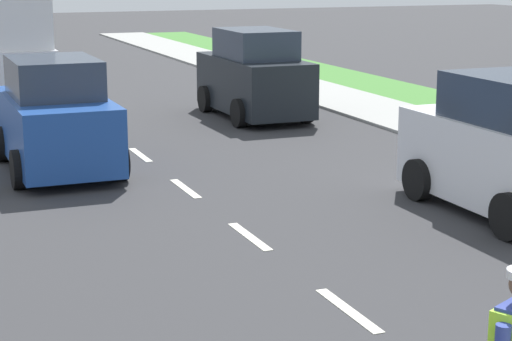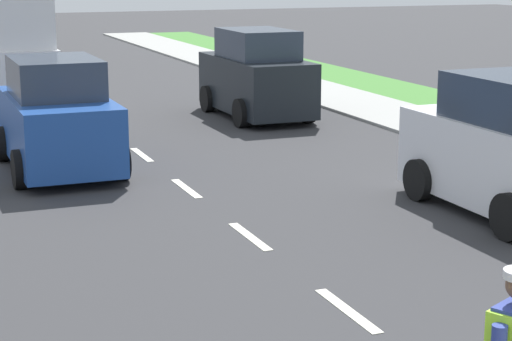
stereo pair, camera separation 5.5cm
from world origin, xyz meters
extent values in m
plane|color=#333335|center=(0.00, 21.00, 0.00)|extent=(96.00, 96.00, 0.00)
cube|color=silver|center=(0.00, 5.70, 0.01)|extent=(0.14, 1.40, 0.01)
cube|color=silver|center=(0.00, 8.70, 0.01)|extent=(0.14, 1.40, 0.01)
cube|color=silver|center=(0.00, 11.70, 0.01)|extent=(0.14, 1.40, 0.01)
cube|color=silver|center=(0.00, 14.70, 0.01)|extent=(0.14, 1.40, 0.01)
cube|color=silver|center=(0.00, 17.70, 0.01)|extent=(0.14, 1.40, 0.01)
cube|color=silver|center=(0.00, 20.70, 0.01)|extent=(0.14, 1.40, 0.01)
cube|color=silver|center=(0.00, 23.70, 0.01)|extent=(0.14, 1.40, 0.01)
cube|color=silver|center=(0.00, 26.70, 0.01)|extent=(0.14, 1.40, 0.01)
cube|color=silver|center=(0.00, 29.70, 0.01)|extent=(0.14, 1.40, 0.01)
cube|color=silver|center=(0.00, 32.70, 0.01)|extent=(0.14, 1.40, 0.01)
cube|color=silver|center=(0.00, 35.70, 0.01)|extent=(0.14, 1.40, 0.01)
cube|color=silver|center=(0.00, 38.70, 0.01)|extent=(0.14, 1.40, 0.01)
cube|color=silver|center=(-1.75, 21.30, 0.96)|extent=(1.90, 4.60, 1.56)
cube|color=#2D3847|center=(-1.75, 22.10, 2.09)|extent=(1.67, 1.61, 0.70)
cube|color=silver|center=(-1.75, 20.49, 2.64)|extent=(1.81, 2.53, 1.80)
cylinder|color=black|center=(-0.78, 19.87, 0.34)|extent=(0.22, 0.68, 0.68)
cylinder|color=black|center=(-0.78, 22.72, 0.34)|extent=(0.22, 0.68, 0.68)
cube|color=silver|center=(4.12, 8.40, 0.81)|extent=(1.63, 3.81, 1.26)
cylinder|color=black|center=(3.29, 9.58, 0.34)|extent=(0.22, 0.68, 0.68)
cylinder|color=black|center=(4.96, 9.58, 0.34)|extent=(0.22, 0.68, 0.68)
cylinder|color=black|center=(3.29, 7.22, 0.34)|extent=(0.22, 0.68, 0.68)
cube|color=#1E4799|center=(-1.75, 13.97, 0.78)|extent=(1.72, 3.88, 1.19)
cube|color=#2D3847|center=(-1.75, 14.06, 1.72)|extent=(1.51, 2.13, 0.70)
cylinder|color=black|center=(-0.87, 12.77, 0.34)|extent=(0.22, 0.68, 0.68)
cylinder|color=black|center=(-2.63, 12.77, 0.34)|extent=(0.22, 0.68, 0.68)
cylinder|color=black|center=(-0.87, 15.17, 0.34)|extent=(0.22, 0.68, 0.68)
cylinder|color=black|center=(-2.63, 15.17, 0.34)|extent=(0.22, 0.68, 0.68)
cube|color=black|center=(3.83, 18.15, 0.83)|extent=(1.68, 3.97, 1.30)
cube|color=#2D3847|center=(3.83, 18.05, 1.83)|extent=(1.48, 2.18, 0.70)
cylinder|color=black|center=(2.97, 19.38, 0.34)|extent=(0.22, 0.68, 0.68)
cylinder|color=black|center=(4.69, 19.38, 0.34)|extent=(0.22, 0.68, 0.68)
cylinder|color=black|center=(2.97, 16.92, 0.34)|extent=(0.22, 0.68, 0.68)
cylinder|color=black|center=(4.69, 16.92, 0.34)|extent=(0.22, 0.68, 0.68)
camera|label=1|loc=(-4.48, -2.72, 3.77)|focal=63.78mm
camera|label=2|loc=(-4.43, -2.74, 3.77)|focal=63.78mm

